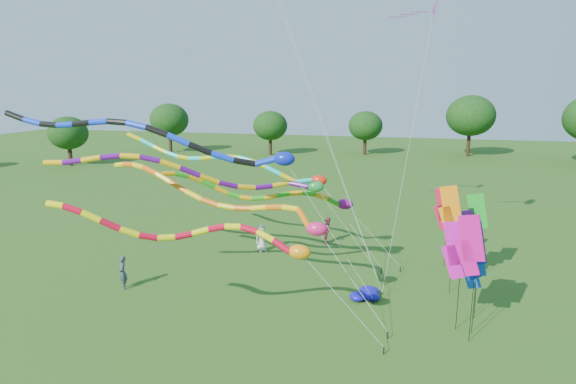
% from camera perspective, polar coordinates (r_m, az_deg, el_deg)
% --- Properties ---
extents(ground, '(160.00, 160.00, 0.00)m').
position_cam_1_polar(ground, '(20.51, 3.17, -16.34)').
color(ground, '#265015').
rests_on(ground, ground).
extents(tree_ring, '(117.11, 117.19, 9.59)m').
position_cam_1_polar(tree_ring, '(22.78, -1.47, 1.16)').
color(tree_ring, '#382314').
rests_on(tree_ring, ground).
extents(tube_kite_red, '(11.81, 2.68, 6.34)m').
position_cam_1_polar(tube_kite_red, '(17.92, -9.02, -5.15)').
color(tube_kite_red, black).
rests_on(tube_kite_red, ground).
extents(tube_kite_orange, '(14.14, 3.99, 6.72)m').
position_cam_1_polar(tube_kite_orange, '(22.02, -6.64, -1.03)').
color(tube_kite_orange, black).
rests_on(tube_kite_orange, ground).
extents(tube_kite_purple, '(14.26, 5.84, 7.65)m').
position_cam_1_polar(tube_kite_purple, '(22.05, -8.37, 1.91)').
color(tube_kite_purple, black).
rests_on(tube_kite_purple, ground).
extents(tube_kite_blue, '(17.66, 1.69, 9.28)m').
position_cam_1_polar(tube_kite_blue, '(22.68, -13.77, 5.95)').
color(tube_kite_blue, black).
rests_on(tube_kite_blue, ground).
extents(tube_kite_cyan, '(15.17, 1.66, 7.64)m').
position_cam_1_polar(tube_kite_cyan, '(27.12, -5.68, 3.31)').
color(tube_kite_cyan, black).
rests_on(tube_kite_cyan, ground).
extents(tube_kite_green, '(11.58, 4.12, 6.28)m').
position_cam_1_polar(tube_kite_green, '(24.66, -0.74, -0.36)').
color(tube_kite_green, black).
rests_on(tube_kite_green, ground).
extents(delta_kite_high_c, '(2.89, 6.07, 14.83)m').
position_cam_1_polar(delta_kite_high_c, '(27.33, 16.94, 20.14)').
color(delta_kite_high_c, black).
rests_on(delta_kite_high_c, ground).
extents(banner_pole_red, '(1.16, 0.29, 4.60)m').
position_cam_1_polar(banner_pole_red, '(27.61, 17.95, -1.87)').
color(banner_pole_red, black).
rests_on(banner_pole_red, ground).
extents(banner_pole_blue_b, '(1.14, 0.38, 4.78)m').
position_cam_1_polar(banner_pole_blue_b, '(20.40, 21.03, -6.55)').
color(banner_pole_blue_b, black).
rests_on(banner_pole_blue_b, ground).
extents(banner_pole_green, '(1.16, 0.24, 4.63)m').
position_cam_1_polar(banner_pole_green, '(26.25, 21.42, -2.78)').
color(banner_pole_green, black).
rests_on(banner_pole_green, ground).
extents(banner_pole_magenta_a, '(1.16, 0.29, 4.67)m').
position_cam_1_polar(banner_pole_magenta_a, '(20.60, 19.23, -6.55)').
color(banner_pole_magenta_a, black).
rests_on(banner_pole_magenta_a, ground).
extents(banner_pole_violet, '(1.16, 0.10, 3.80)m').
position_cam_1_polar(banner_pole_violet, '(26.18, 20.27, -4.60)').
color(banner_pole_violet, black).
rests_on(banner_pole_violet, ground).
extents(banner_pole_magenta_b, '(1.10, 0.53, 5.18)m').
position_cam_1_polar(banner_pole_magenta_b, '(19.69, 20.81, -5.99)').
color(banner_pole_magenta_b, black).
rests_on(banner_pole_magenta_b, ground).
extents(banner_pole_orange, '(1.15, 0.35, 5.37)m').
position_cam_1_polar(banner_pole_orange, '(24.01, 18.65, -2.14)').
color(banner_pole_orange, black).
rests_on(banner_pole_orange, ground).
extents(banner_pole_blue_a, '(1.11, 0.50, 3.82)m').
position_cam_1_polar(banner_pole_blue_a, '(22.14, 21.04, -7.69)').
color(banner_pole_blue_a, black).
rests_on(banner_pole_blue_a, ground).
extents(blue_nylon_heap, '(1.44, 1.19, 0.50)m').
position_cam_1_polar(blue_nylon_heap, '(23.44, 9.00, -12.02)').
color(blue_nylon_heap, '#130DAE').
rests_on(blue_nylon_heap, ground).
extents(person_a, '(0.99, 0.97, 1.72)m').
position_cam_1_polar(person_a, '(29.42, -3.10, -5.42)').
color(person_a, silver).
rests_on(person_a, ground).
extents(person_b, '(0.68, 0.74, 1.70)m').
position_cam_1_polar(person_b, '(25.48, -19.01, -9.01)').
color(person_b, '#394150').
rests_on(person_b, ground).
extents(person_c, '(0.74, 0.90, 1.70)m').
position_cam_1_polar(person_c, '(30.96, 4.74, -4.55)').
color(person_c, '#8E3340').
rests_on(person_c, ground).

